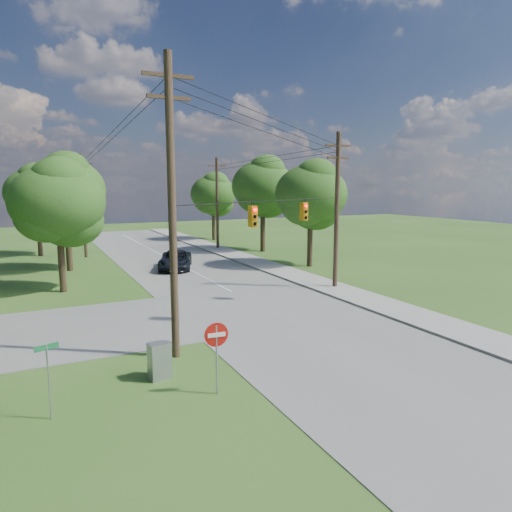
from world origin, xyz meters
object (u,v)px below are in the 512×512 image
pole_north_e (217,203)px  car_main_north (175,260)px  control_cabinet (159,361)px  pole_north_w (83,205)px  pole_ne (337,208)px  do_not_enter_sign (216,343)px  pole_sw (172,205)px

pole_north_e → car_main_north: (-7.86, -10.26, -4.33)m
control_cabinet → car_main_north: bearing=63.2°
pole_north_e → pole_north_w: size_ratio=1.00×
pole_north_e → control_cabinet: 35.01m
pole_ne → do_not_enter_sign: 17.95m
do_not_enter_sign → pole_north_w: bearing=95.8°
pole_sw → pole_ne: size_ratio=1.14×
pole_sw → car_main_north: 20.86m
car_main_north → do_not_enter_sign: 23.93m
pole_ne → pole_north_w: 26.03m
car_main_north → control_cabinet: car_main_north is taller
car_main_north → pole_sw: bearing=-86.0°
control_cabinet → pole_north_e: bearing=56.0°
control_cabinet → do_not_enter_sign: do_not_enter_sign is taller
pole_ne → control_cabinet: 18.10m
pole_sw → do_not_enter_sign: pole_sw is taller
pole_sw → pole_ne: pole_sw is taller
pole_north_w → do_not_enter_sign: size_ratio=4.00×
car_main_north → control_cabinet: (-6.80, -21.21, -0.12)m
pole_north_e → do_not_enter_sign: bearing=-111.5°
do_not_enter_sign → pole_sw: bearing=98.5°
control_cabinet → do_not_enter_sign: bearing=-64.5°
pole_ne → pole_north_e: (-0.00, 22.00, -0.34)m
control_cabinet → do_not_enter_sign: 2.77m
pole_sw → pole_ne: bearing=29.4°
pole_north_w → do_not_enter_sign: (0.67, -33.56, -3.32)m
pole_north_e → control_cabinet: pole_north_e is taller
car_main_north → control_cabinet: size_ratio=4.06×
pole_ne → pole_north_w: size_ratio=1.05×
pole_north_e → car_main_north: pole_north_e is taller
control_cabinet → do_not_enter_sign: size_ratio=0.54×
pole_ne → do_not_enter_sign: bearing=-138.9°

